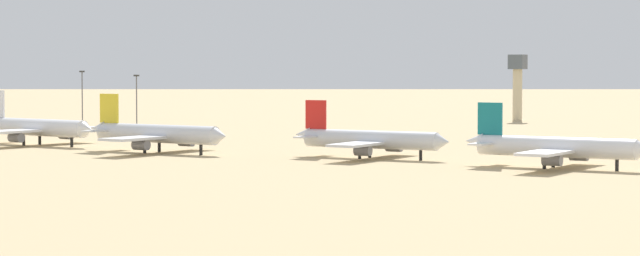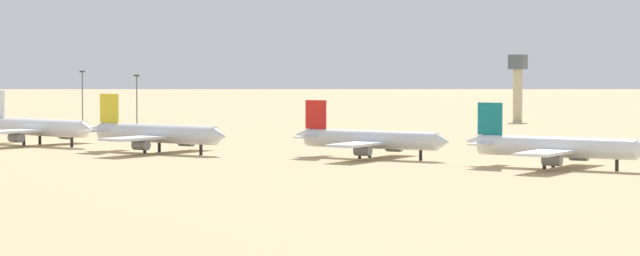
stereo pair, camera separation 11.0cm
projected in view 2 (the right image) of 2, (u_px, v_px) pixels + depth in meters
ground at (356, 159)px, 254.77m from camera, size 4000.00×4000.00×0.00m
ridge_far_west at (461, 53)px, 1371.50m from camera, size 253.01×213.19×65.09m
parked_jet_white_2 at (35, 127)px, 297.87m from camera, size 38.84×32.93×12.83m
parked_jet_yellow_3 at (156, 134)px, 271.64m from camera, size 38.05×32.06×12.56m
parked_jet_red_4 at (369, 140)px, 255.46m from camera, size 35.10×29.35×11.63m
parked_jet_teal_5 at (554, 147)px, 230.55m from camera, size 35.85×30.05×11.86m
control_tower at (518, 81)px, 428.68m from camera, size 5.20×5.20×22.48m
light_pole_west at (137, 97)px, 377.22m from camera, size 1.80×0.50×16.04m
light_pole_mid at (82, 94)px, 397.77m from camera, size 1.80×0.50×17.15m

